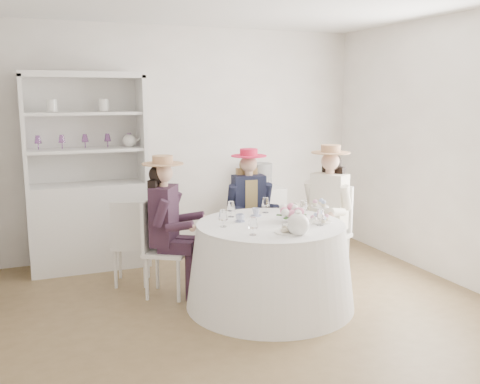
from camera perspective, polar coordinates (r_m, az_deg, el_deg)
name	(u,v)px	position (r m, az deg, el deg)	size (l,w,h in m)	color
ground	(244,307)	(4.98, 0.44, -12.16)	(4.50, 4.50, 0.00)	brown
wall_back	(182,141)	(6.52, -6.22, 5.39)	(4.50, 4.50, 0.00)	silver
wall_front	(388,203)	(2.91, 15.52, -1.10)	(4.50, 4.50, 0.00)	silver
wall_right	(448,150)	(5.86, 21.33, 4.19)	(4.50, 4.50, 0.00)	silver
tea_table	(270,264)	(4.92, 3.23, -7.73)	(1.54, 1.54, 0.77)	white
hutch	(88,200)	(6.12, -15.89, -0.84)	(1.43, 0.89, 2.14)	silver
side_table	(260,217)	(6.75, 2.16, -2.68)	(0.50, 0.50, 0.77)	silver
hatbox	(260,175)	(6.65, 2.19, 1.80)	(0.29, 0.29, 0.29)	black
guest_left	(167,218)	(5.08, -7.84, -2.77)	(0.58, 0.54, 1.35)	silver
guest_mid	(249,203)	(5.77, 0.99, -1.14)	(0.49, 0.51, 1.34)	silver
guest_right	(328,204)	(5.62, 9.36, -1.25)	(0.60, 0.55, 1.40)	silver
spare_chair	(130,240)	(5.48, -11.62, -5.04)	(0.46, 0.46, 0.88)	silver
teacup_a	(240,218)	(4.86, 0.00, -2.84)	(0.08, 0.08, 0.06)	white
teacup_b	(256,213)	(5.08, 1.72, -2.21)	(0.07, 0.07, 0.07)	white
teacup_c	(289,214)	(5.05, 5.26, -2.37)	(0.08, 0.08, 0.06)	white
flower_bowl	(296,220)	(4.87, 5.99, -2.96)	(0.19, 0.19, 0.05)	white
flower_arrangement	(292,211)	(4.89, 5.58, -2.05)	(0.20, 0.20, 0.07)	pink
table_teapot	(298,224)	(4.44, 6.23, -3.45)	(0.27, 0.19, 0.20)	white
sandwich_plate	(289,231)	(4.51, 5.24, -4.15)	(0.25, 0.25, 0.05)	white
cupcake_stand	(320,214)	(4.89, 8.50, -2.34)	(0.22, 0.22, 0.20)	white
stemware_set	(271,215)	(4.80, 3.29, -2.49)	(0.93, 0.93, 0.15)	white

